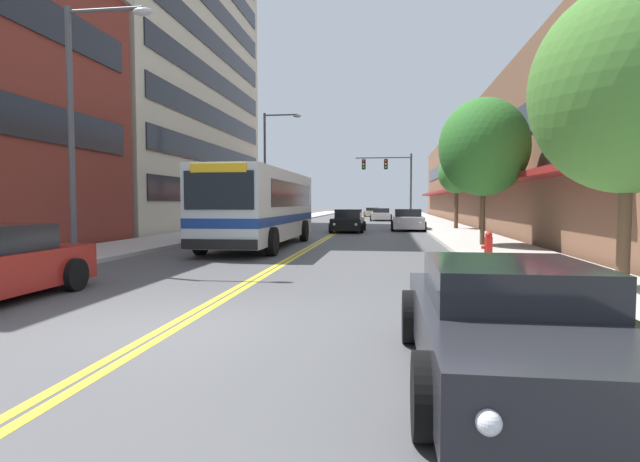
# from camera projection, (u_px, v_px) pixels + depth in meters

# --- Properties ---
(ground_plane) EXTENTS (240.00, 240.00, 0.00)m
(ground_plane) POSITION_uv_depth(u_px,v_px,m) (352.00, 223.00, 44.04)
(ground_plane) COLOR #4C4C4F
(sidewalk_left) EXTENTS (3.43, 106.00, 0.13)m
(sidewalk_left) POSITION_uv_depth(u_px,v_px,m) (272.00, 222.00, 45.01)
(sidewalk_left) COLOR #B2ADA5
(sidewalk_left) RESTS_ON ground_plane
(sidewalk_right) EXTENTS (3.43, 106.00, 0.13)m
(sidewalk_right) POSITION_uv_depth(u_px,v_px,m) (435.00, 223.00, 43.06)
(sidewalk_right) COLOR #B2ADA5
(sidewalk_right) RESTS_ON ground_plane
(centre_line) EXTENTS (0.34, 106.00, 0.01)m
(centre_line) POSITION_uv_depth(u_px,v_px,m) (352.00, 223.00, 44.04)
(centre_line) COLOR yellow
(centre_line) RESTS_ON ground_plane
(office_tower_left) EXTENTS (12.08, 23.18, 23.67)m
(office_tower_left) POSITION_uv_depth(u_px,v_px,m) (137.00, 66.00, 36.47)
(office_tower_left) COLOR beige
(office_tower_left) RESTS_ON ground_plane
(storefront_row_right) EXTENTS (9.10, 68.00, 8.91)m
(storefront_row_right) POSITION_uv_depth(u_px,v_px,m) (508.00, 171.00, 42.00)
(storefront_row_right) COLOR brown
(storefront_row_right) RESTS_ON ground_plane
(city_bus) EXTENTS (2.88, 10.79, 3.11)m
(city_bus) POSITION_uv_depth(u_px,v_px,m) (262.00, 204.00, 20.97)
(city_bus) COLOR silver
(city_bus) RESTS_ON ground_plane
(car_dark_grey_parked_left_mid) EXTENTS (2.11, 4.46, 1.31)m
(car_dark_grey_parked_left_mid) POSITION_uv_depth(u_px,v_px,m) (292.00, 218.00, 38.88)
(car_dark_grey_parked_left_mid) COLOR #38383D
(car_dark_grey_parked_left_mid) RESTS_ON ground_plane
(car_charcoal_parked_right_foreground) EXTENTS (2.13, 4.50, 1.23)m
(car_charcoal_parked_right_foreground) POSITION_uv_depth(u_px,v_px,m) (511.00, 325.00, 5.10)
(car_charcoal_parked_right_foreground) COLOR #232328
(car_charcoal_parked_right_foreground) RESTS_ON ground_plane
(car_silver_parked_right_mid) EXTENTS (2.21, 4.71, 1.41)m
(car_silver_parked_right_mid) POSITION_uv_depth(u_px,v_px,m) (408.00, 220.00, 33.03)
(car_silver_parked_right_mid) COLOR #B7B7BC
(car_silver_parked_right_mid) RESTS_ON ground_plane
(car_black_moving_lead) EXTENTS (2.08, 4.85, 1.41)m
(car_black_moving_lead) POSITION_uv_depth(u_px,v_px,m) (348.00, 221.00, 31.48)
(car_black_moving_lead) COLOR black
(car_black_moving_lead) RESTS_ON ground_plane
(car_white_moving_second) EXTENTS (2.15, 4.92, 1.25)m
(car_white_moving_second) POSITION_uv_depth(u_px,v_px,m) (381.00, 215.00, 50.66)
(car_white_moving_second) COLOR white
(car_white_moving_second) RESTS_ON ground_plane
(car_champagne_moving_third) EXTENTS (2.18, 4.21, 1.16)m
(car_champagne_moving_third) POSITION_uv_depth(u_px,v_px,m) (373.00, 212.00, 65.07)
(car_champagne_moving_third) COLOR beige
(car_champagne_moving_third) RESTS_ON ground_plane
(traffic_signal_mast) EXTENTS (5.17, 0.38, 6.29)m
(traffic_signal_mast) POSITION_uv_depth(u_px,v_px,m) (392.00, 174.00, 45.71)
(traffic_signal_mast) COLOR #47474C
(traffic_signal_mast) RESTS_ON ground_plane
(street_lamp_left_near) EXTENTS (2.47, 0.28, 7.04)m
(street_lamp_left_near) POSITION_uv_depth(u_px,v_px,m) (84.00, 112.00, 13.29)
(street_lamp_left_near) COLOR #47474C
(street_lamp_left_near) RESTS_ON ground_plane
(street_lamp_left_far) EXTENTS (2.65, 0.28, 7.96)m
(street_lamp_left_far) POSITION_uv_depth(u_px,v_px,m) (270.00, 160.00, 34.29)
(street_lamp_left_far) COLOR #47474C
(street_lamp_left_far) RESTS_ON ground_plane
(street_tree_right_near) EXTENTS (3.66, 3.66, 5.92)m
(street_tree_right_near) POSITION_uv_depth(u_px,v_px,m) (629.00, 89.00, 9.58)
(street_tree_right_near) COLOR brown
(street_tree_right_near) RESTS_ON sidewalk_right
(street_tree_right_mid) EXTENTS (3.57, 3.57, 5.90)m
(street_tree_right_mid) POSITION_uv_depth(u_px,v_px,m) (484.00, 147.00, 20.02)
(street_tree_right_mid) COLOR brown
(street_tree_right_mid) RESTS_ON sidewalk_right
(street_tree_right_far) EXTENTS (2.42, 2.42, 4.98)m
(street_tree_right_far) POSITION_uv_depth(u_px,v_px,m) (457.00, 173.00, 32.82)
(street_tree_right_far) COLOR brown
(street_tree_right_far) RESTS_ON sidewalk_right
(fire_hydrant) EXTENTS (0.30, 0.22, 0.90)m
(fire_hydrant) POSITION_uv_depth(u_px,v_px,m) (488.00, 248.00, 13.95)
(fire_hydrant) COLOR red
(fire_hydrant) RESTS_ON sidewalk_right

